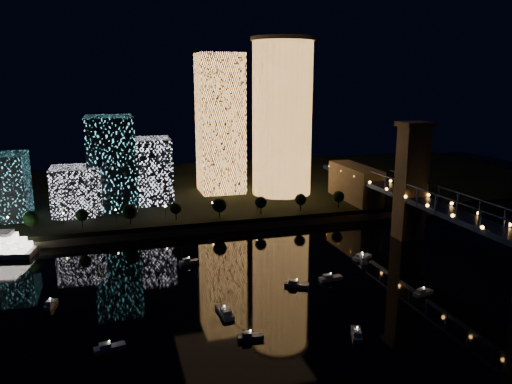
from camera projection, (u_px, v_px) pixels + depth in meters
ground at (313, 306)px, 151.99m from camera, size 520.00×520.00×0.00m
far_bank at (211, 188)px, 301.12m from camera, size 420.00×160.00×5.00m
seawall at (244, 226)px, 228.37m from camera, size 420.00×6.00×3.00m
tower_cylindrical at (282, 117)px, 268.37m from camera, size 34.00×34.00×83.42m
tower_rectangular at (220, 124)px, 274.26m from camera, size 23.76×23.76×75.59m
midrise_blocks at (96, 173)px, 241.59m from camera, size 87.59×35.82×44.74m
truss_bridge at (487, 233)px, 169.52m from camera, size 13.00×266.00×50.00m
motorboats at (278, 293)px, 158.69m from camera, size 119.18×71.88×2.78m
esplanade_trees at (173, 209)px, 223.41m from camera, size 165.50×6.62×8.81m
street_lamps at (165, 209)px, 228.65m from camera, size 132.70×0.70×5.65m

